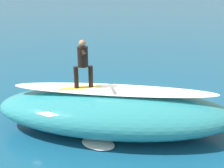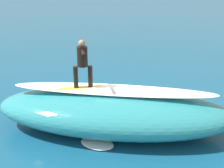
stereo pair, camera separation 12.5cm
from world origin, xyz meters
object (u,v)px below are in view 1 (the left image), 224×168
object	(u,v)px
surfboard_riding	(84,88)
surfboard_paddling	(134,99)
surfer_riding	(83,60)
surfer_paddling	(134,97)

from	to	relation	value
surfboard_riding	surfboard_paddling	distance (m)	3.29
surfboard_riding	surfer_riding	xyz separation A→B (m)	(-0.00, -0.00, 0.93)
surfer_riding	surfer_paddling	size ratio (longest dim) A/B	0.94
surfboard_paddling	surfer_paddling	distance (m)	0.21
surfer_riding	surfboard_paddling	world-z (taller)	surfer_riding
surfboard_riding	surfer_riding	size ratio (longest dim) A/B	1.30
surfboard_paddling	surfboard_riding	bearing A→B (deg)	135.92
surfboard_riding	surfer_paddling	distance (m)	3.14
surfboard_paddling	surfer_paddling	bearing A→B (deg)	-180.00
surfboard_paddling	surfer_paddling	size ratio (longest dim) A/B	1.53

